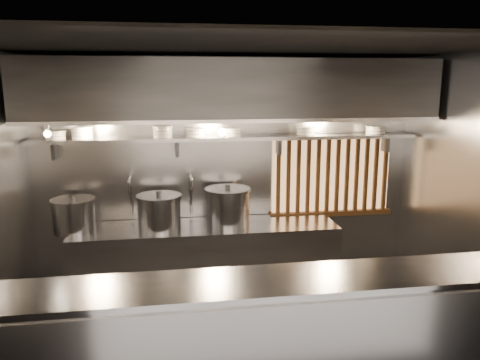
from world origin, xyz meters
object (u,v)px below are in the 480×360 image
object	(u,v)px
stock_pot_left	(74,215)
stock_pot_mid	(228,206)
pendant_bulb	(222,132)
stock_pot_right	(159,212)
heat_lamp	(45,128)

from	to	relation	value
stock_pot_left	stock_pot_mid	size ratio (longest dim) A/B	0.90
stock_pot_mid	stock_pot_left	bearing A→B (deg)	-178.94
pendant_bulb	stock_pot_mid	world-z (taller)	pendant_bulb
stock_pot_mid	pendant_bulb	bearing A→B (deg)	152.48
pendant_bulb	stock_pot_right	bearing A→B (deg)	-172.66
pendant_bulb	stock_pot_left	world-z (taller)	pendant_bulb
pendant_bulb	stock_pot_mid	xyz separation A→B (m)	(0.06, -0.03, -0.85)
pendant_bulb	stock_pot_mid	size ratio (longest dim) A/B	0.28
heat_lamp	stock_pot_right	distance (m)	1.47
stock_pot_left	stock_pot_right	size ratio (longest dim) A/B	1.02
stock_pot_left	stock_pot_mid	bearing A→B (deg)	1.06
pendant_bulb	stock_pot_mid	distance (m)	0.85
heat_lamp	pendant_bulb	xyz separation A→B (m)	(1.80, 0.35, -0.11)
heat_lamp	pendant_bulb	world-z (taller)	heat_lamp
heat_lamp	stock_pot_left	bearing A→B (deg)	61.84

